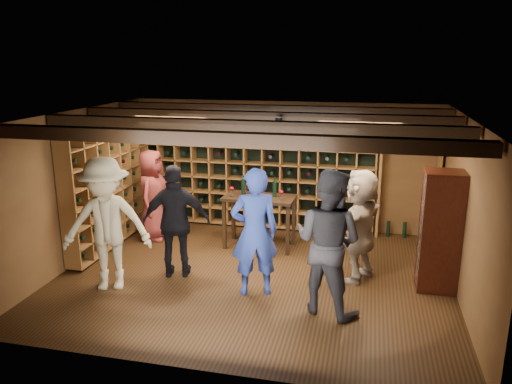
% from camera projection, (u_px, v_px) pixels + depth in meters
% --- Properties ---
extents(ground, '(6.00, 6.00, 0.00)m').
position_uv_depth(ground, '(253.00, 276.00, 7.82)').
color(ground, '#331E0E').
rests_on(ground, ground).
extents(room_shell, '(6.00, 6.00, 6.00)m').
position_uv_depth(room_shell, '(254.00, 121.00, 7.23)').
color(room_shell, brown).
rests_on(room_shell, ground).
extents(wine_rack_back, '(4.65, 0.30, 2.20)m').
position_uv_depth(wine_rack_back, '(254.00, 171.00, 9.82)').
color(wine_rack_back, brown).
rests_on(wine_rack_back, ground).
extents(wine_rack_left, '(0.30, 2.65, 2.20)m').
position_uv_depth(wine_rack_left, '(110.00, 183.00, 8.90)').
color(wine_rack_left, brown).
rests_on(wine_rack_left, ground).
extents(crate_shelf, '(1.20, 0.32, 2.07)m').
position_uv_depth(crate_shelf, '(411.00, 156.00, 9.07)').
color(crate_shelf, brown).
rests_on(crate_shelf, ground).
extents(display_cabinet, '(0.55, 0.50, 1.75)m').
position_uv_depth(display_cabinet, '(439.00, 234.00, 7.20)').
color(display_cabinet, '#38130B').
rests_on(display_cabinet, ground).
extents(man_blue_shirt, '(0.79, 0.66, 1.87)m').
position_uv_depth(man_blue_shirt, '(255.00, 232.00, 7.02)').
color(man_blue_shirt, navy).
rests_on(man_blue_shirt, ground).
extents(man_grey_suit, '(1.17, 1.06, 1.97)m').
position_uv_depth(man_grey_suit, '(328.00, 242.00, 6.52)').
color(man_grey_suit, black).
rests_on(man_grey_suit, ground).
extents(guest_red_floral, '(0.58, 0.85, 1.70)m').
position_uv_depth(guest_red_floral, '(152.00, 195.00, 9.22)').
color(guest_red_floral, maroon).
rests_on(guest_red_floral, ground).
extents(guest_woman_black, '(1.11, 0.68, 1.77)m').
position_uv_depth(guest_woman_black, '(176.00, 222.00, 7.63)').
color(guest_woman_black, black).
rests_on(guest_woman_black, ground).
extents(guest_khaki, '(1.43, 1.07, 1.97)m').
position_uv_depth(guest_khaki, '(106.00, 224.00, 7.19)').
color(guest_khaki, gray).
rests_on(guest_khaki, ground).
extents(guest_beige, '(1.15, 1.67, 1.73)m').
position_uv_depth(guest_beige, '(360.00, 225.00, 7.53)').
color(guest_beige, gray).
rests_on(guest_beige, ground).
extents(tasting_table, '(1.28, 0.68, 1.22)m').
position_uv_depth(tasting_table, '(259.00, 203.00, 8.82)').
color(tasting_table, black).
rests_on(tasting_table, ground).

